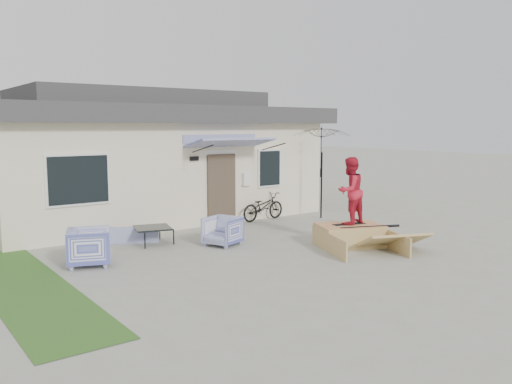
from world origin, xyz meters
TOP-DOWN VIEW (x-y plane):
  - ground at (0.00, 0.00)m, footprint 90.00×90.00m
  - grass_strip at (-5.20, 2.00)m, footprint 1.40×8.00m
  - house at (0.00, 7.99)m, footprint 10.80×8.49m
  - loveseat at (-2.14, 3.89)m, footprint 1.47×0.98m
  - armchair_left at (-3.75, 2.22)m, footprint 1.05×1.08m
  - armchair_right at (-0.48, 2.13)m, footprint 0.96×0.98m
  - coffee_table at (-1.78, 3.32)m, footprint 1.05×1.05m
  - bicycle at (2.43, 4.30)m, footprint 1.69×0.74m
  - patio_umbrella at (4.16, 3.52)m, footprint 2.09×1.98m
  - skate_ramp at (2.03, 0.26)m, footprint 2.19×2.47m
  - skateboard at (2.05, 0.31)m, footprint 0.87×0.42m
  - skater at (2.05, 0.31)m, footprint 0.87×0.71m

SIDE VIEW (x-z plane):
  - ground at x=0.00m, z-range 0.00..0.00m
  - grass_strip at x=-5.20m, z-range 0.00..0.01m
  - coffee_table at x=-1.78m, z-range 0.00..0.42m
  - skate_ramp at x=2.03m, z-range 0.00..0.51m
  - loveseat at x=-2.14m, z-range 0.00..0.56m
  - armchair_right at x=-0.48m, z-range 0.00..0.79m
  - armchair_left at x=-3.75m, z-range 0.00..0.88m
  - bicycle at x=2.43m, z-range 0.00..1.05m
  - skateboard at x=2.05m, z-range 0.51..0.56m
  - skater at x=2.05m, z-range 0.56..2.21m
  - patio_umbrella at x=4.16m, z-range 0.65..2.85m
  - house at x=0.00m, z-range -0.11..3.99m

